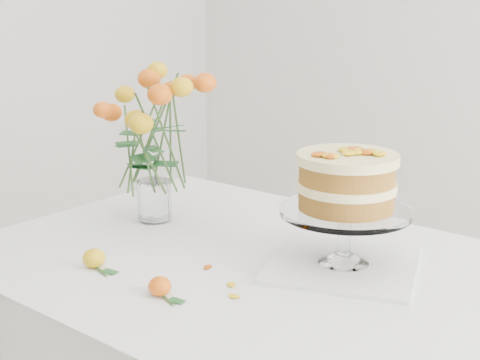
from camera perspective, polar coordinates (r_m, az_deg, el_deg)
name	(u,v)px	position (r m, az deg, el deg)	size (l,w,h in m)	color
table	(278,302)	(1.51, 3.30, -10.34)	(1.43, 0.93, 0.76)	#A17C5E
napkin	(343,264)	(1.50, 8.80, -7.13)	(0.31, 0.31, 0.01)	white
cake_stand	(346,187)	(1.44, 9.07, -0.61)	(0.29, 0.29, 0.26)	white
rose_vase	(152,124)	(1.73, -7.56, 4.73)	(0.30, 0.30, 0.44)	white
loose_rose_near	(94,258)	(1.51, -12.35, -6.55)	(0.09, 0.05, 0.04)	gold
loose_rose_far	(160,286)	(1.35, -6.86, -9.00)	(0.08, 0.05, 0.04)	#E2540B
stray_petal_a	(208,267)	(1.48, -2.77, -7.44)	(0.03, 0.02, 0.00)	yellow
stray_petal_b	(231,285)	(1.39, -0.76, -8.93)	(0.03, 0.02, 0.00)	yellow
stray_petal_c	(234,296)	(1.34, -0.53, -9.90)	(0.03, 0.02, 0.00)	yellow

